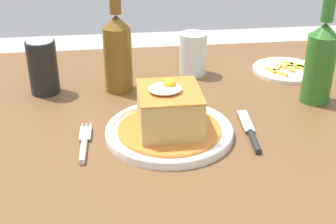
{
  "coord_description": "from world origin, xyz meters",
  "views": [
    {
      "loc": [
        -0.11,
        -0.85,
        1.19
      ],
      "look_at": [
        -0.01,
        -0.07,
        0.79
      ],
      "focal_mm": 49.15,
      "sensor_mm": 36.0,
      "label": 1
    }
  ],
  "objects_px": {
    "beer_bottle_amber": "(118,49)",
    "side_plate_fries": "(286,70)",
    "knife": "(252,135)",
    "soda_can": "(43,67)",
    "fork": "(84,145)",
    "drinking_glass": "(193,57)",
    "beer_bottle_green": "(320,58)",
    "main_plate": "(169,131)"
  },
  "relations": [
    {
      "from": "beer_bottle_amber",
      "to": "side_plate_fries",
      "type": "distance_m",
      "value": 0.44
    },
    {
      "from": "knife",
      "to": "soda_can",
      "type": "relative_size",
      "value": 1.34
    },
    {
      "from": "knife",
      "to": "beer_bottle_amber",
      "type": "relative_size",
      "value": 0.62
    },
    {
      "from": "fork",
      "to": "soda_can",
      "type": "relative_size",
      "value": 1.14
    },
    {
      "from": "beer_bottle_amber",
      "to": "drinking_glass",
      "type": "relative_size",
      "value": 2.53
    },
    {
      "from": "knife",
      "to": "soda_can",
      "type": "distance_m",
      "value": 0.49
    },
    {
      "from": "soda_can",
      "to": "side_plate_fries",
      "type": "distance_m",
      "value": 0.6
    },
    {
      "from": "fork",
      "to": "beer_bottle_amber",
      "type": "distance_m",
      "value": 0.28
    },
    {
      "from": "soda_can",
      "to": "fork",
      "type": "bearing_deg",
      "value": -69.81
    },
    {
      "from": "soda_can",
      "to": "beer_bottle_green",
      "type": "distance_m",
      "value": 0.61
    },
    {
      "from": "knife",
      "to": "beer_bottle_green",
      "type": "distance_m",
      "value": 0.25
    },
    {
      "from": "knife",
      "to": "drinking_glass",
      "type": "distance_m",
      "value": 0.34
    },
    {
      "from": "knife",
      "to": "fork",
      "type": "bearing_deg",
      "value": 179.41
    },
    {
      "from": "main_plate",
      "to": "drinking_glass",
      "type": "bearing_deg",
      "value": 72.09
    },
    {
      "from": "knife",
      "to": "main_plate",
      "type": "bearing_deg",
      "value": 169.08
    },
    {
      "from": "beer_bottle_amber",
      "to": "beer_bottle_green",
      "type": "xyz_separation_m",
      "value": [
        0.43,
        -0.11,
        0.0
      ]
    },
    {
      "from": "fork",
      "to": "drinking_glass",
      "type": "distance_m",
      "value": 0.42
    },
    {
      "from": "knife",
      "to": "drinking_glass",
      "type": "relative_size",
      "value": 1.58
    },
    {
      "from": "fork",
      "to": "beer_bottle_amber",
      "type": "relative_size",
      "value": 0.53
    },
    {
      "from": "main_plate",
      "to": "beer_bottle_green",
      "type": "distance_m",
      "value": 0.37
    },
    {
      "from": "soda_can",
      "to": "beer_bottle_green",
      "type": "relative_size",
      "value": 0.47
    },
    {
      "from": "side_plate_fries",
      "to": "beer_bottle_green",
      "type": "bearing_deg",
      "value": -89.91
    },
    {
      "from": "beer_bottle_amber",
      "to": "drinking_glass",
      "type": "xyz_separation_m",
      "value": [
        0.19,
        0.08,
        -0.05
      ]
    },
    {
      "from": "main_plate",
      "to": "side_plate_fries",
      "type": "bearing_deg",
      "value": 40.12
    },
    {
      "from": "soda_can",
      "to": "side_plate_fries",
      "type": "height_order",
      "value": "soda_can"
    },
    {
      "from": "fork",
      "to": "side_plate_fries",
      "type": "xyz_separation_m",
      "value": [
        0.5,
        0.31,
        -0.0
      ]
    },
    {
      "from": "beer_bottle_amber",
      "to": "side_plate_fries",
      "type": "xyz_separation_m",
      "value": [
        0.43,
        0.06,
        -0.09
      ]
    },
    {
      "from": "knife",
      "to": "beer_bottle_amber",
      "type": "xyz_separation_m",
      "value": [
        -0.24,
        0.26,
        0.09
      ]
    },
    {
      "from": "fork",
      "to": "knife",
      "type": "bearing_deg",
      "value": -0.59
    },
    {
      "from": "main_plate",
      "to": "beer_bottle_amber",
      "type": "relative_size",
      "value": 0.92
    },
    {
      "from": "beer_bottle_amber",
      "to": "side_plate_fries",
      "type": "relative_size",
      "value": 1.56
    },
    {
      "from": "fork",
      "to": "soda_can",
      "type": "xyz_separation_m",
      "value": [
        -0.1,
        0.26,
        0.06
      ]
    },
    {
      "from": "beer_bottle_amber",
      "to": "beer_bottle_green",
      "type": "height_order",
      "value": "same"
    },
    {
      "from": "main_plate",
      "to": "knife",
      "type": "bearing_deg",
      "value": -10.92
    },
    {
      "from": "drinking_glass",
      "to": "side_plate_fries",
      "type": "relative_size",
      "value": 0.62
    },
    {
      "from": "soda_can",
      "to": "drinking_glass",
      "type": "distance_m",
      "value": 0.36
    },
    {
      "from": "beer_bottle_amber",
      "to": "beer_bottle_green",
      "type": "bearing_deg",
      "value": -15.03
    },
    {
      "from": "main_plate",
      "to": "knife",
      "type": "height_order",
      "value": "main_plate"
    },
    {
      "from": "fork",
      "to": "beer_bottle_green",
      "type": "bearing_deg",
      "value": 15.55
    },
    {
      "from": "main_plate",
      "to": "fork",
      "type": "height_order",
      "value": "main_plate"
    },
    {
      "from": "side_plate_fries",
      "to": "knife",
      "type": "bearing_deg",
      "value": -120.34
    },
    {
      "from": "side_plate_fries",
      "to": "fork",
      "type": "bearing_deg",
      "value": -148.04
    }
  ]
}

